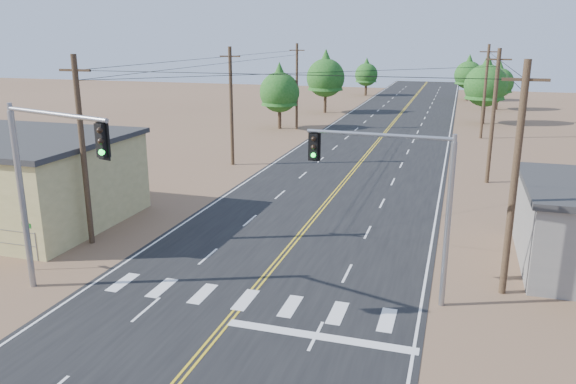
% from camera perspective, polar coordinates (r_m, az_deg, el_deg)
% --- Properties ---
extents(road, '(15.00, 200.00, 0.02)m').
position_cam_1_polar(road, '(44.40, 5.99, 1.38)').
color(road, black).
rests_on(road, ground).
extents(utility_pole_left_near, '(1.80, 0.30, 10.00)m').
position_cam_1_polar(utility_pole_left_near, '(31.13, -20.11, 4.00)').
color(utility_pole_left_near, '#4C3826').
rests_on(utility_pole_left_near, ground).
extents(utility_pole_left_mid, '(1.80, 0.30, 10.00)m').
position_cam_1_polar(utility_pole_left_mid, '(48.38, -5.78, 8.72)').
color(utility_pole_left_mid, '#4C3826').
rests_on(utility_pole_left_mid, ground).
extents(utility_pole_left_far, '(1.80, 0.30, 10.00)m').
position_cam_1_polar(utility_pole_left_far, '(67.17, 0.90, 10.72)').
color(utility_pole_left_far, '#4C3826').
rests_on(utility_pole_left_far, ground).
extents(utility_pole_right_near, '(1.80, 0.30, 10.00)m').
position_cam_1_polar(utility_pole_right_near, '(25.07, 22.02, 1.16)').
color(utility_pole_right_near, '#4C3826').
rests_on(utility_pole_right_near, ground).
extents(utility_pole_right_mid, '(1.80, 0.30, 10.00)m').
position_cam_1_polar(utility_pole_right_mid, '(44.72, 20.12, 7.28)').
color(utility_pole_right_mid, '#4C3826').
rests_on(utility_pole_right_mid, ground).
extents(utility_pole_right_far, '(1.80, 0.30, 10.00)m').
position_cam_1_polar(utility_pole_right_far, '(64.58, 19.37, 9.66)').
color(utility_pole_right_far, '#4C3826').
rests_on(utility_pole_right_far, ground).
extents(signal_mast_left, '(6.05, 2.19, 8.21)m').
position_cam_1_polar(signal_mast_left, '(24.91, -23.71, 1.84)').
color(signal_mast_left, gray).
rests_on(signal_mast_left, ground).
extents(signal_mast_right, '(6.07, 0.56, 7.23)m').
position_cam_1_polar(signal_mast_right, '(23.22, 11.89, 0.33)').
color(signal_mast_right, gray).
rests_on(signal_mast_right, ground).
extents(street_sign, '(0.69, 0.22, 2.40)m').
position_cam_1_polar(street_sign, '(29.37, -24.90, -4.30)').
color(street_sign, gray).
rests_on(street_sign, ground).
extents(tree_left_near, '(4.74, 4.74, 7.90)m').
position_cam_1_polar(tree_left_near, '(67.63, -0.87, 10.51)').
color(tree_left_near, '#3F2D1E').
rests_on(tree_left_near, ground).
extents(tree_left_mid, '(5.44, 5.44, 9.06)m').
position_cam_1_polar(tree_left_mid, '(82.11, 3.85, 11.89)').
color(tree_left_mid, '#3F2D1E').
rests_on(tree_left_mid, ground).
extents(tree_left_far, '(4.19, 4.19, 6.98)m').
position_cam_1_polar(tree_left_far, '(106.92, 7.97, 11.95)').
color(tree_left_far, '#3F2D1E').
rests_on(tree_left_far, ground).
extents(tree_right_near, '(5.25, 5.25, 8.76)m').
position_cam_1_polar(tree_right_near, '(75.44, 19.48, 10.57)').
color(tree_right_near, '#3F2D1E').
rests_on(tree_right_near, ground).
extents(tree_right_mid, '(4.38, 4.38, 7.30)m').
position_cam_1_polar(tree_right_mid, '(91.09, 20.64, 10.63)').
color(tree_right_mid, '#3F2D1E').
rests_on(tree_right_mid, ground).
extents(tree_right_far, '(4.70, 4.70, 7.83)m').
position_cam_1_polar(tree_right_far, '(102.55, 17.88, 11.51)').
color(tree_right_far, '#3F2D1E').
rests_on(tree_right_far, ground).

